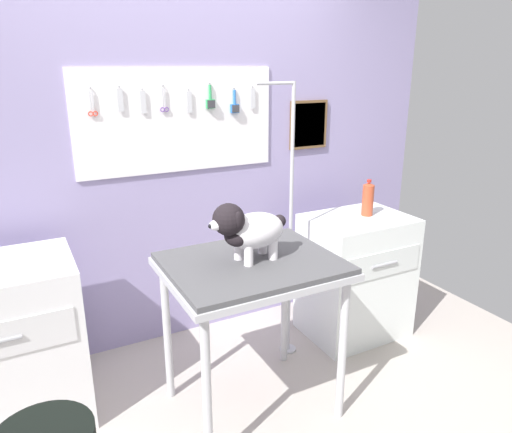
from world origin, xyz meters
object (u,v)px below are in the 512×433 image
Objects in this scene: dog at (248,229)px; soda_bottle at (368,199)px; cabinet_right at (355,276)px; grooming_table at (252,277)px; grooming_arm at (289,236)px.

soda_bottle is at bearing 19.25° from dog.
cabinet_right is 3.46× the size of soda_bottle.
grooming_table is at bearing -8.56° from dog.
grooming_table is at bearing -159.59° from cabinet_right.
soda_bottle is (0.07, 0.01, 0.54)m from cabinet_right.
dog is (-0.02, 0.00, 0.27)m from grooming_table.
grooming_arm reaches higher than soda_bottle.
grooming_arm is (0.45, 0.37, 0.03)m from grooming_table.
dog reaches higher than cabinet_right.
cabinet_right is (1.00, 0.37, -0.36)m from grooming_table.
cabinet_right is (1.02, 0.37, -0.63)m from dog.
dog reaches higher than grooming_table.
soda_bottle is (1.08, 0.39, 0.18)m from grooming_table.
grooming_table is 0.51× the size of grooming_arm.
soda_bottle is (0.62, 0.01, 0.16)m from grooming_arm.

